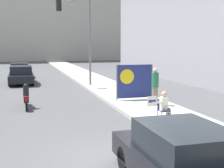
{
  "coord_description": "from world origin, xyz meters",
  "views": [
    {
      "loc": [
        -2.45,
        -7.77,
        3.14
      ],
      "look_at": [
        1.27,
        5.13,
        1.43
      ],
      "focal_mm": 50.0,
      "sensor_mm": 36.0,
      "label": 1
    }
  ],
  "objects_px": {
    "protest_banner": "(134,81)",
    "car_on_road_nearest": "(21,75)",
    "jogger_on_sidewalk": "(155,86)",
    "traffic_light_pole": "(79,27)",
    "car_on_road_midblock": "(20,70)",
    "motorcycle_on_road": "(26,97)",
    "parked_car_curbside": "(181,159)",
    "seated_protester": "(164,106)"
  },
  "relations": [
    {
      "from": "jogger_on_sidewalk",
      "to": "motorcycle_on_road",
      "type": "relative_size",
      "value": 0.85
    },
    {
      "from": "jogger_on_sidewalk",
      "to": "car_on_road_nearest",
      "type": "relative_size",
      "value": 0.39
    },
    {
      "from": "car_on_road_nearest",
      "to": "car_on_road_midblock",
      "type": "bearing_deg",
      "value": 91.49
    },
    {
      "from": "jogger_on_sidewalk",
      "to": "protest_banner",
      "type": "xyz_separation_m",
      "value": [
        -0.44,
        1.73,
        0.05
      ]
    },
    {
      "from": "parked_car_curbside",
      "to": "car_on_road_nearest",
      "type": "relative_size",
      "value": 0.87
    },
    {
      "from": "parked_car_curbside",
      "to": "car_on_road_nearest",
      "type": "height_order",
      "value": "parked_car_curbside"
    },
    {
      "from": "protest_banner",
      "to": "traffic_light_pole",
      "type": "distance_m",
      "value": 7.51
    },
    {
      "from": "protest_banner",
      "to": "parked_car_curbside",
      "type": "height_order",
      "value": "protest_banner"
    },
    {
      "from": "jogger_on_sidewalk",
      "to": "car_on_road_midblock",
      "type": "bearing_deg",
      "value": -84.71
    },
    {
      "from": "jogger_on_sidewalk",
      "to": "car_on_road_nearest",
      "type": "bearing_deg",
      "value": -77.42
    },
    {
      "from": "seated_protester",
      "to": "motorcycle_on_road",
      "type": "distance_m",
      "value": 7.2
    },
    {
      "from": "traffic_light_pole",
      "to": "car_on_road_midblock",
      "type": "relative_size",
      "value": 1.37
    },
    {
      "from": "motorcycle_on_road",
      "to": "parked_car_curbside",
      "type": "bearing_deg",
      "value": -73.22
    },
    {
      "from": "jogger_on_sidewalk",
      "to": "traffic_light_pole",
      "type": "distance_m",
      "value": 9.17
    },
    {
      "from": "seated_protester",
      "to": "traffic_light_pole",
      "type": "distance_m",
      "value": 12.14
    },
    {
      "from": "seated_protester",
      "to": "car_on_road_midblock",
      "type": "relative_size",
      "value": 0.26
    },
    {
      "from": "seated_protester",
      "to": "jogger_on_sidewalk",
      "type": "height_order",
      "value": "jogger_on_sidewalk"
    },
    {
      "from": "jogger_on_sidewalk",
      "to": "parked_car_curbside",
      "type": "xyz_separation_m",
      "value": [
        -3.03,
        -8.21,
        -0.39
      ]
    },
    {
      "from": "protest_banner",
      "to": "car_on_road_nearest",
      "type": "xyz_separation_m",
      "value": [
        -5.87,
        10.16,
        -0.45
      ]
    },
    {
      "from": "jogger_on_sidewalk",
      "to": "traffic_light_pole",
      "type": "xyz_separation_m",
      "value": [
        -2.21,
        8.28,
        3.27
      ]
    },
    {
      "from": "jogger_on_sidewalk",
      "to": "motorcycle_on_road",
      "type": "bearing_deg",
      "value": -32.71
    },
    {
      "from": "traffic_light_pole",
      "to": "parked_car_curbside",
      "type": "height_order",
      "value": "traffic_light_pole"
    },
    {
      "from": "traffic_light_pole",
      "to": "car_on_road_nearest",
      "type": "xyz_separation_m",
      "value": [
        -4.11,
        3.61,
        -3.67
      ]
    },
    {
      "from": "seated_protester",
      "to": "car_on_road_midblock",
      "type": "height_order",
      "value": "car_on_road_midblock"
    },
    {
      "from": "traffic_light_pole",
      "to": "car_on_road_nearest",
      "type": "distance_m",
      "value": 6.59
    },
    {
      "from": "protest_banner",
      "to": "car_on_road_nearest",
      "type": "distance_m",
      "value": 11.75
    },
    {
      "from": "parked_car_curbside",
      "to": "car_on_road_midblock",
      "type": "height_order",
      "value": "parked_car_curbside"
    },
    {
      "from": "car_on_road_nearest",
      "to": "motorcycle_on_road",
      "type": "distance_m",
      "value": 10.0
    },
    {
      "from": "protest_banner",
      "to": "car_on_road_midblock",
      "type": "height_order",
      "value": "protest_banner"
    },
    {
      "from": "jogger_on_sidewalk",
      "to": "parked_car_curbside",
      "type": "distance_m",
      "value": 8.76
    },
    {
      "from": "jogger_on_sidewalk",
      "to": "protest_banner",
      "type": "relative_size",
      "value": 0.89
    },
    {
      "from": "car_on_road_nearest",
      "to": "parked_car_curbside",
      "type": "bearing_deg",
      "value": -80.71
    },
    {
      "from": "protest_banner",
      "to": "traffic_light_pole",
      "type": "relative_size",
      "value": 0.32
    },
    {
      "from": "traffic_light_pole",
      "to": "car_on_road_nearest",
      "type": "relative_size",
      "value": 1.34
    },
    {
      "from": "motorcycle_on_road",
      "to": "traffic_light_pole",
      "type": "bearing_deg",
      "value": 58.77
    },
    {
      "from": "traffic_light_pole",
      "to": "motorcycle_on_road",
      "type": "relative_size",
      "value": 2.96
    },
    {
      "from": "protest_banner",
      "to": "car_on_road_nearest",
      "type": "height_order",
      "value": "protest_banner"
    },
    {
      "from": "protest_banner",
      "to": "seated_protester",
      "type": "bearing_deg",
      "value": -97.02
    },
    {
      "from": "car_on_road_midblock",
      "to": "motorcycle_on_road",
      "type": "distance_m",
      "value": 15.19
    },
    {
      "from": "seated_protester",
      "to": "car_on_road_nearest",
      "type": "distance_m",
      "value": 16.05
    },
    {
      "from": "protest_banner",
      "to": "motorcycle_on_road",
      "type": "height_order",
      "value": "protest_banner"
    },
    {
      "from": "protest_banner",
      "to": "traffic_light_pole",
      "type": "xyz_separation_m",
      "value": [
        -1.76,
        6.55,
        3.22
      ]
    }
  ]
}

